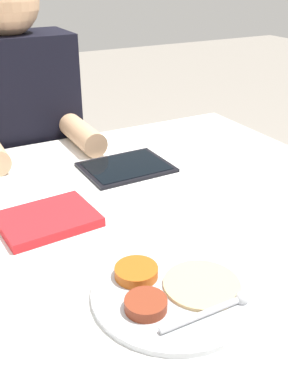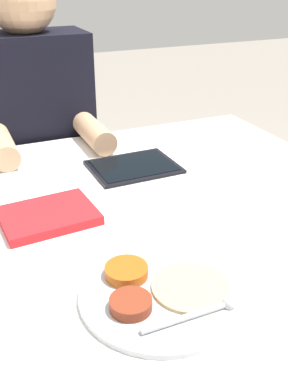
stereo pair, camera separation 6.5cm
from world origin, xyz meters
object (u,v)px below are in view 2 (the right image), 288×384
(red_notebook, at_px, (48,216))
(tablet_device, at_px, (134,167))
(thali_tray, at_px, (159,292))
(person_diner, at_px, (41,173))

(red_notebook, bearing_deg, tablet_device, 33.14)
(thali_tray, distance_m, red_notebook, 0.33)
(thali_tray, height_order, tablet_device, thali_tray)
(thali_tray, bearing_deg, person_diner, 90.94)
(person_diner, bearing_deg, tablet_device, -67.16)
(thali_tray, xyz_separation_m, person_diner, (-0.01, 0.90, -0.16))
(red_notebook, bearing_deg, thali_tray, -70.86)
(red_notebook, xyz_separation_m, tablet_device, (0.27, 0.17, -0.00))
(red_notebook, height_order, tablet_device, red_notebook)
(red_notebook, xyz_separation_m, person_diner, (0.09, 0.58, -0.16))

